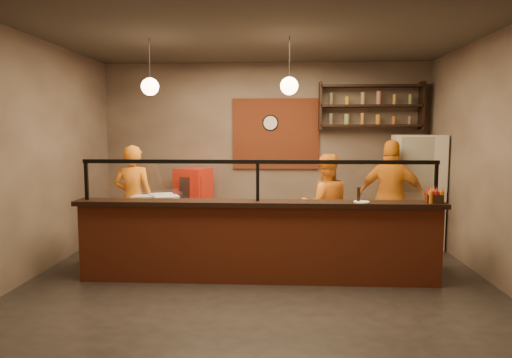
# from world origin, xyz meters

# --- Properties ---
(floor) EXTENTS (6.00, 6.00, 0.00)m
(floor) POSITION_xyz_m (0.00, 0.00, 0.00)
(floor) COLOR black
(floor) RESTS_ON ground
(ceiling) EXTENTS (6.00, 6.00, 0.00)m
(ceiling) POSITION_xyz_m (0.00, 0.00, 3.20)
(ceiling) COLOR #3D362F
(ceiling) RESTS_ON wall_back
(wall_back) EXTENTS (6.00, 0.00, 6.00)m
(wall_back) POSITION_xyz_m (0.00, 2.50, 1.60)
(wall_back) COLOR #766556
(wall_back) RESTS_ON floor
(wall_left) EXTENTS (0.00, 5.00, 5.00)m
(wall_left) POSITION_xyz_m (-3.00, 0.00, 1.60)
(wall_left) COLOR #766556
(wall_left) RESTS_ON floor
(wall_right) EXTENTS (0.00, 5.00, 5.00)m
(wall_right) POSITION_xyz_m (3.00, 0.00, 1.60)
(wall_right) COLOR #766556
(wall_right) RESTS_ON floor
(wall_front) EXTENTS (6.00, 0.00, 6.00)m
(wall_front) POSITION_xyz_m (0.00, -2.50, 1.60)
(wall_front) COLOR #766556
(wall_front) RESTS_ON floor
(brick_patch) EXTENTS (1.60, 0.04, 1.30)m
(brick_patch) POSITION_xyz_m (0.20, 2.47, 1.90)
(brick_patch) COLOR brown
(brick_patch) RESTS_ON wall_back
(service_counter) EXTENTS (4.60, 0.25, 1.00)m
(service_counter) POSITION_xyz_m (0.00, -0.30, 0.50)
(service_counter) COLOR brown
(service_counter) RESTS_ON floor
(counter_ledge) EXTENTS (4.70, 0.37, 0.06)m
(counter_ledge) POSITION_xyz_m (0.00, -0.30, 1.03)
(counter_ledge) COLOR black
(counter_ledge) RESTS_ON service_counter
(worktop_cabinet) EXTENTS (4.60, 0.75, 0.85)m
(worktop_cabinet) POSITION_xyz_m (0.00, 0.20, 0.42)
(worktop_cabinet) COLOR gray
(worktop_cabinet) RESTS_ON floor
(worktop) EXTENTS (4.60, 0.75, 0.05)m
(worktop) POSITION_xyz_m (0.00, 0.20, 0.88)
(worktop) COLOR white
(worktop) RESTS_ON worktop_cabinet
(sneeze_guard) EXTENTS (4.50, 0.05, 0.52)m
(sneeze_guard) POSITION_xyz_m (0.00, -0.30, 1.37)
(sneeze_guard) COLOR white
(sneeze_guard) RESTS_ON counter_ledge
(wall_shelving) EXTENTS (1.84, 0.28, 0.85)m
(wall_shelving) POSITION_xyz_m (1.90, 2.32, 2.40)
(wall_shelving) COLOR black
(wall_shelving) RESTS_ON wall_back
(wall_clock) EXTENTS (0.30, 0.04, 0.30)m
(wall_clock) POSITION_xyz_m (0.10, 2.46, 2.10)
(wall_clock) COLOR black
(wall_clock) RESTS_ON wall_back
(pendant_left) EXTENTS (0.24, 0.24, 0.77)m
(pendant_left) POSITION_xyz_m (-1.50, 0.20, 2.55)
(pendant_left) COLOR black
(pendant_left) RESTS_ON ceiling
(pendant_right) EXTENTS (0.24, 0.24, 0.77)m
(pendant_right) POSITION_xyz_m (0.40, 0.20, 2.55)
(pendant_right) COLOR black
(pendant_right) RESTS_ON ceiling
(cook_left) EXTENTS (0.64, 0.43, 1.73)m
(cook_left) POSITION_xyz_m (-2.05, 1.05, 0.87)
(cook_left) COLOR orange
(cook_left) RESTS_ON floor
(cook_mid) EXTENTS (0.84, 0.69, 1.60)m
(cook_mid) POSITION_xyz_m (0.98, 0.94, 0.80)
(cook_mid) COLOR #CF6813
(cook_mid) RESTS_ON floor
(cook_right) EXTENTS (1.15, 0.79, 1.81)m
(cook_right) POSITION_xyz_m (2.05, 1.22, 0.91)
(cook_right) COLOR orange
(cook_right) RESTS_ON floor
(fridge) EXTENTS (0.85, 0.80, 1.88)m
(fridge) POSITION_xyz_m (2.60, 1.76, 0.94)
(fridge) COLOR beige
(fridge) RESTS_ON floor
(red_cooler) EXTENTS (0.70, 0.67, 1.28)m
(red_cooler) POSITION_xyz_m (-1.30, 2.15, 0.64)
(red_cooler) COLOR red
(red_cooler) RESTS_ON floor
(pizza_dough) EXTENTS (0.75, 0.75, 0.01)m
(pizza_dough) POSITION_xyz_m (-0.25, 0.23, 0.91)
(pizza_dough) COLOR #F3E4CE
(pizza_dough) RESTS_ON worktop
(prep_tub_a) EXTENTS (0.40, 0.36, 0.16)m
(prep_tub_a) POSITION_xyz_m (-1.40, 0.28, 0.98)
(prep_tub_a) COLOR silver
(prep_tub_a) RESTS_ON worktop
(prep_tub_b) EXTENTS (0.30, 0.25, 0.15)m
(prep_tub_b) POSITION_xyz_m (-1.63, 0.20, 0.97)
(prep_tub_b) COLOR silver
(prep_tub_b) RESTS_ON worktop
(prep_tub_c) EXTENTS (0.41, 0.37, 0.17)m
(prep_tub_c) POSITION_xyz_m (-1.27, 0.05, 0.98)
(prep_tub_c) COLOR silver
(prep_tub_c) RESTS_ON worktop
(rolling_pin) EXTENTS (0.34, 0.20, 0.06)m
(rolling_pin) POSITION_xyz_m (-1.21, 0.32, 0.93)
(rolling_pin) COLOR gold
(rolling_pin) RESTS_ON worktop
(condiment_caddy) EXTENTS (0.22, 0.19, 0.11)m
(condiment_caddy) POSITION_xyz_m (2.20, -0.34, 1.11)
(condiment_caddy) COLOR black
(condiment_caddy) RESTS_ON counter_ledge
(pepper_mill) EXTENTS (0.05, 0.05, 0.19)m
(pepper_mill) POSITION_xyz_m (1.26, -0.34, 1.15)
(pepper_mill) COLOR black
(pepper_mill) RESTS_ON counter_ledge
(small_plate) EXTENTS (0.24, 0.24, 0.01)m
(small_plate) POSITION_xyz_m (1.30, -0.35, 1.07)
(small_plate) COLOR white
(small_plate) RESTS_ON counter_ledge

